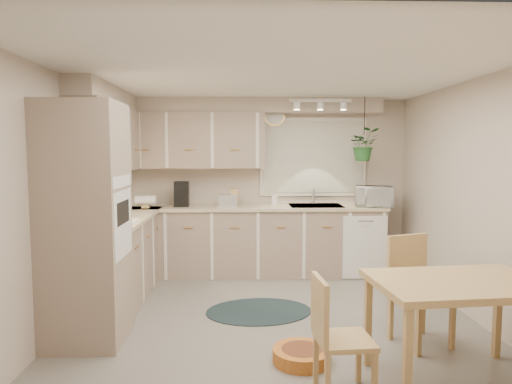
{
  "coord_description": "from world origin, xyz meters",
  "views": [
    {
      "loc": [
        -0.32,
        -4.34,
        1.68
      ],
      "look_at": [
        -0.16,
        0.55,
        1.24
      ],
      "focal_mm": 32.0,
      "sensor_mm": 36.0,
      "label": 1
    }
  ],
  "objects_px": {
    "chair_back": "(422,292)",
    "braided_rug": "(259,311)",
    "pet_bed": "(302,355)",
    "dining_table": "(458,332)",
    "chair_left": "(344,337)",
    "microwave": "(374,194)"
  },
  "relations": [
    {
      "from": "chair_back",
      "to": "braided_rug",
      "type": "distance_m",
      "value": 1.69
    },
    {
      "from": "pet_bed",
      "to": "braided_rug",
      "type": "bearing_deg",
      "value": 104.38
    },
    {
      "from": "dining_table",
      "to": "pet_bed",
      "type": "relative_size",
      "value": 2.59
    },
    {
      "from": "chair_left",
      "to": "pet_bed",
      "type": "bearing_deg",
      "value": -160.02
    },
    {
      "from": "microwave",
      "to": "braided_rug",
      "type": "bearing_deg",
      "value": -127.32
    },
    {
      "from": "chair_back",
      "to": "microwave",
      "type": "height_order",
      "value": "microwave"
    },
    {
      "from": "dining_table",
      "to": "chair_back",
      "type": "height_order",
      "value": "chair_back"
    },
    {
      "from": "dining_table",
      "to": "braided_rug",
      "type": "bearing_deg",
      "value": 132.16
    },
    {
      "from": "pet_bed",
      "to": "microwave",
      "type": "xyz_separation_m",
      "value": [
        1.31,
        2.54,
        1.05
      ]
    },
    {
      "from": "chair_back",
      "to": "pet_bed",
      "type": "bearing_deg",
      "value": -3.94
    },
    {
      "from": "braided_rug",
      "to": "dining_table",
      "type": "bearing_deg",
      "value": -47.84
    },
    {
      "from": "dining_table",
      "to": "chair_left",
      "type": "relative_size",
      "value": 1.46
    },
    {
      "from": "braided_rug",
      "to": "microwave",
      "type": "bearing_deg",
      "value": 40.79
    },
    {
      "from": "chair_left",
      "to": "chair_back",
      "type": "bearing_deg",
      "value": 128.88
    },
    {
      "from": "pet_bed",
      "to": "microwave",
      "type": "relative_size",
      "value": 0.96
    },
    {
      "from": "chair_left",
      "to": "braided_rug",
      "type": "relative_size",
      "value": 0.74
    },
    {
      "from": "braided_rug",
      "to": "microwave",
      "type": "xyz_separation_m",
      "value": [
        1.6,
        1.38,
        1.1
      ]
    },
    {
      "from": "braided_rug",
      "to": "microwave",
      "type": "height_order",
      "value": "microwave"
    },
    {
      "from": "pet_bed",
      "to": "chair_back",
      "type": "bearing_deg",
      "value": 15.63
    },
    {
      "from": "chair_left",
      "to": "braided_rug",
      "type": "height_order",
      "value": "chair_left"
    },
    {
      "from": "dining_table",
      "to": "pet_bed",
      "type": "distance_m",
      "value": 1.19
    },
    {
      "from": "chair_left",
      "to": "microwave",
      "type": "height_order",
      "value": "microwave"
    }
  ]
}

